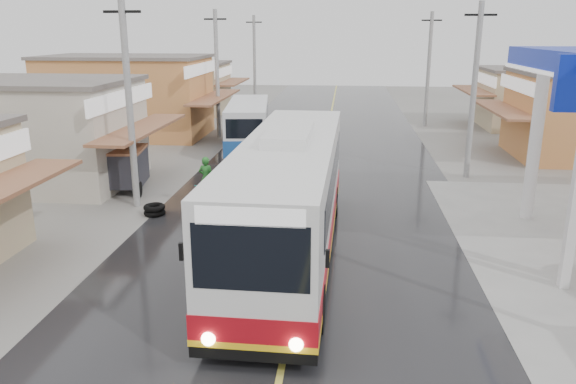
% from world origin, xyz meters
% --- Properties ---
extents(ground, '(120.00, 120.00, 0.00)m').
position_xyz_m(ground, '(0.00, 0.00, 0.00)').
color(ground, slate).
rests_on(ground, ground).
extents(road, '(12.00, 90.00, 0.02)m').
position_xyz_m(road, '(0.00, 15.00, 0.01)').
color(road, black).
rests_on(road, ground).
extents(centre_line, '(0.15, 90.00, 0.01)m').
position_xyz_m(centre_line, '(0.00, 15.00, 0.02)').
color(centre_line, '#D8CC4C').
rests_on(centre_line, road).
extents(shopfronts_left, '(11.00, 44.00, 5.20)m').
position_xyz_m(shopfronts_left, '(-13.00, 18.00, 0.00)').
color(shopfronts_left, tan).
rests_on(shopfronts_left, ground).
extents(utility_poles_left, '(1.60, 50.00, 8.00)m').
position_xyz_m(utility_poles_left, '(-7.00, 16.00, 0.00)').
color(utility_poles_left, gray).
rests_on(utility_poles_left, ground).
extents(utility_poles_right, '(1.60, 36.00, 8.00)m').
position_xyz_m(utility_poles_right, '(7.00, 15.00, 0.00)').
color(utility_poles_right, gray).
rests_on(utility_poles_right, ground).
extents(coach_bus, '(3.04, 12.76, 3.97)m').
position_xyz_m(coach_bus, '(-0.44, 4.48, 1.91)').
color(coach_bus, silver).
rests_on(coach_bus, road).
extents(second_bus, '(3.21, 8.45, 2.73)m').
position_xyz_m(second_bus, '(-4.41, 20.26, 1.47)').
color(second_bus, silver).
rests_on(second_bus, road).
extents(cyclist, '(0.99, 2.03, 2.10)m').
position_xyz_m(cyclist, '(-4.11, 9.07, 0.69)').
color(cyclist, black).
rests_on(cyclist, ground).
extents(tricycle_near, '(1.97, 2.49, 1.90)m').
position_xyz_m(tricycle_near, '(-8.17, 11.08, 1.08)').
color(tricycle_near, '#26262D').
rests_on(tricycle_near, ground).
extents(tyre_stack, '(0.82, 0.82, 0.42)m').
position_xyz_m(tyre_stack, '(-5.92, 7.94, 0.21)').
color(tyre_stack, black).
rests_on(tyre_stack, ground).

